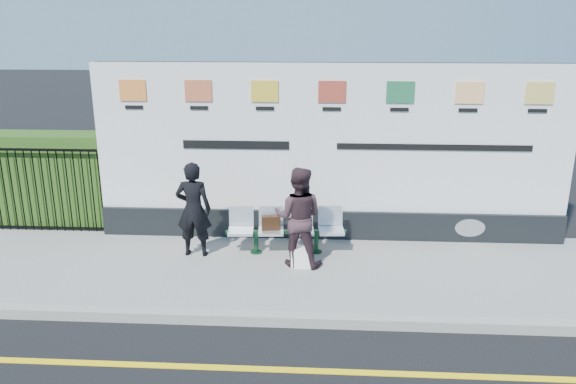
% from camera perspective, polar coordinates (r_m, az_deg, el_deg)
% --- Properties ---
extents(ground, '(80.00, 80.00, 0.00)m').
position_cam_1_polar(ground, '(6.63, -0.04, -17.66)').
color(ground, black).
extents(pavement, '(14.00, 3.00, 0.12)m').
position_cam_1_polar(pavement, '(8.77, 0.94, -8.04)').
color(pavement, gray).
rests_on(pavement, ground).
extents(kerb, '(14.00, 0.18, 0.14)m').
position_cam_1_polar(kerb, '(7.43, 0.43, -12.84)').
color(kerb, gray).
rests_on(kerb, ground).
extents(yellow_line, '(14.00, 0.10, 0.01)m').
position_cam_1_polar(yellow_line, '(6.62, -0.04, -17.63)').
color(yellow_line, yellow).
rests_on(yellow_line, ground).
extents(billboard, '(8.00, 0.30, 3.00)m').
position_cam_1_polar(billboard, '(9.59, 4.32, 2.74)').
color(billboard, black).
rests_on(billboard, pavement).
extents(hedge, '(2.35, 0.70, 1.70)m').
position_cam_1_polar(hedge, '(11.26, -22.56, 1.25)').
color(hedge, '#2C4E17').
rests_on(hedge, pavement).
extents(railing, '(2.05, 0.06, 1.54)m').
position_cam_1_polar(railing, '(10.89, -23.51, 0.20)').
color(railing, black).
rests_on(railing, pavement).
extents(bench, '(1.91, 0.64, 0.40)m').
position_cam_1_polar(bench, '(9.22, -0.20, -4.98)').
color(bench, silver).
rests_on(bench, pavement).
extents(woman_left, '(0.57, 0.37, 1.55)m').
position_cam_1_polar(woman_left, '(9.07, -9.57, -1.74)').
color(woman_left, black).
rests_on(woman_left, pavement).
extents(woman_right, '(0.84, 0.69, 1.57)m').
position_cam_1_polar(woman_right, '(8.57, 1.06, -2.55)').
color(woman_right, '#37242A').
rests_on(woman_right, pavement).
extents(handbag_brown, '(0.32, 0.18, 0.23)m').
position_cam_1_polar(handbag_brown, '(9.11, -1.75, -3.14)').
color(handbag_brown, black).
rests_on(handbag_brown, bench).
extents(carrier_bag_white, '(0.32, 0.19, 0.32)m').
position_cam_1_polar(carrier_bag_white, '(8.72, 1.38, -6.60)').
color(carrier_bag_white, white).
rests_on(carrier_bag_white, pavement).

